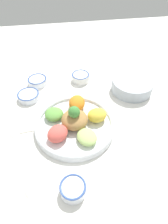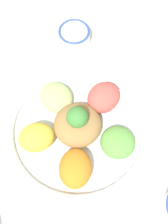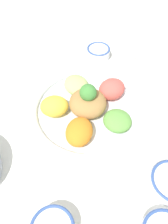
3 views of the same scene
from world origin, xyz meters
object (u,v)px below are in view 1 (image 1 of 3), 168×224
(serving_spoon_main, at_px, (29,200))
(serving_spoon_extra, at_px, (20,132))
(sauce_bowl_dark, at_px, (81,77))
(rice_bowl_plain, at_px, (73,189))
(side_serving_bowl, at_px, (132,85))
(rice_bowl_blue, at_px, (29,96))
(sauce_bowl_red, at_px, (37,81))
(salad_platter, at_px, (75,122))

(serving_spoon_main, xyz_separation_m, serving_spoon_extra, (0.05, -0.29, 0.00))
(sauce_bowl_dark, relative_size, serving_spoon_main, 0.80)
(serving_spoon_main, bearing_deg, rice_bowl_plain, 92.12)
(sauce_bowl_dark, relative_size, side_serving_bowl, 0.46)
(rice_bowl_blue, height_order, rice_bowl_plain, rice_bowl_plain)
(sauce_bowl_red, distance_m, serving_spoon_extra, 0.35)
(sauce_bowl_dark, height_order, serving_spoon_main, sauce_bowl_dark)
(rice_bowl_blue, bearing_deg, side_serving_bowl, 178.17)
(sauce_bowl_red, distance_m, rice_bowl_plain, 0.64)
(sauce_bowl_dark, bearing_deg, rice_bowl_blue, 21.16)
(rice_bowl_plain, bearing_deg, rice_bowl_blue, -71.53)
(sauce_bowl_dark, xyz_separation_m, serving_spoon_main, (0.26, 0.62, -0.02))
(sauce_bowl_dark, distance_m, serving_spoon_extra, 0.46)
(sauce_bowl_red, height_order, serving_spoon_main, sauce_bowl_red)
(rice_bowl_plain, xyz_separation_m, side_serving_bowl, (-0.37, -0.49, 0.01))
(rice_bowl_plain, distance_m, serving_spoon_main, 0.15)
(side_serving_bowl, relative_size, serving_spoon_extra, 1.71)
(salad_platter, distance_m, rice_bowl_blue, 0.31)
(side_serving_bowl, distance_m, serving_spoon_extra, 0.61)
(sauce_bowl_red, bearing_deg, sauce_bowl_dark, 178.47)
(sauce_bowl_dark, height_order, serving_spoon_extra, sauce_bowl_dark)
(sauce_bowl_dark, xyz_separation_m, serving_spoon_extra, (0.31, 0.33, -0.02))
(sauce_bowl_red, xyz_separation_m, serving_spoon_main, (0.02, 0.63, -0.02))
(salad_platter, height_order, side_serving_bowl, salad_platter)
(salad_platter, distance_m, side_serving_bowl, 0.39)
(sauce_bowl_dark, bearing_deg, rice_bowl_plain, 79.41)
(rice_bowl_plain, bearing_deg, serving_spoon_extra, -55.24)
(side_serving_bowl, bearing_deg, sauce_bowl_dark, -26.40)
(sauce_bowl_red, distance_m, sauce_bowl_dark, 0.24)
(sauce_bowl_red, relative_size, sauce_bowl_dark, 1.05)
(sauce_bowl_red, bearing_deg, rice_bowl_plain, 101.38)
(sauce_bowl_red, xyz_separation_m, serving_spoon_extra, (0.07, 0.34, -0.02))
(salad_platter, xyz_separation_m, sauce_bowl_red, (0.17, -0.34, -0.01))
(sauce_bowl_dark, xyz_separation_m, side_serving_bowl, (-0.26, 0.13, 0.01))
(salad_platter, height_order, sauce_bowl_dark, salad_platter)
(serving_spoon_extra, bearing_deg, rice_bowl_blue, 77.15)
(sauce_bowl_dark, distance_m, side_serving_bowl, 0.29)
(rice_bowl_plain, height_order, serving_spoon_extra, rice_bowl_plain)
(rice_bowl_plain, bearing_deg, side_serving_bowl, -127.24)
(rice_bowl_blue, distance_m, serving_spoon_extra, 0.22)
(sauce_bowl_dark, xyz_separation_m, rice_bowl_plain, (0.12, 0.62, 0.00))
(rice_bowl_plain, bearing_deg, sauce_bowl_dark, -100.59)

